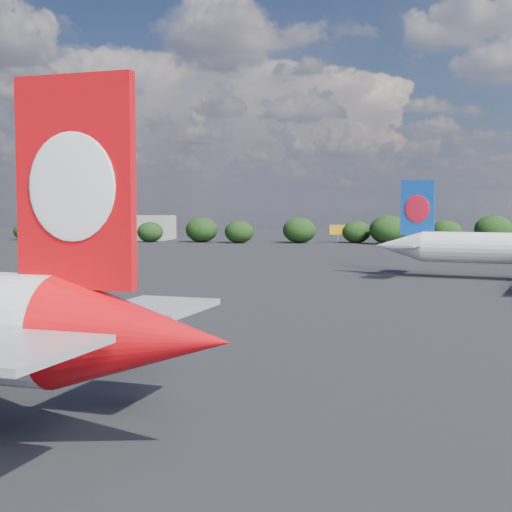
# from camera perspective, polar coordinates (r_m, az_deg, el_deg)

# --- Properties ---
(ground) EXTENTS (500.00, 500.00, 0.00)m
(ground) POSITION_cam_1_polar(r_m,az_deg,el_deg) (99.04, -4.43, -2.56)
(ground) COLOR black
(ground) RESTS_ON ground
(terminal_building) EXTENTS (42.00, 16.00, 8.00)m
(terminal_building) POSITION_cam_1_polar(r_m,az_deg,el_deg) (244.33, -11.66, 2.25)
(terminal_building) COLOR gray
(terminal_building) RESTS_ON ground
(highway_sign) EXTENTS (6.00, 0.30, 4.50)m
(highway_sign) POSITION_cam_1_polar(r_m,az_deg,el_deg) (215.69, -1.52, 1.87)
(highway_sign) COLOR #156D1E
(highway_sign) RESTS_ON ground
(billboard_yellow) EXTENTS (5.00, 0.30, 5.50)m
(billboard_yellow) POSITION_cam_1_polar(r_m,az_deg,el_deg) (217.84, 6.56, 2.06)
(billboard_yellow) COLOR gold
(billboard_yellow) RESTS_ON ground
(horizon_treeline) EXTENTS (200.18, 17.27, 9.28)m
(horizon_treeline) POSITION_cam_1_polar(r_m,az_deg,el_deg) (215.76, 4.66, 2.04)
(horizon_treeline) COLOR black
(horizon_treeline) RESTS_ON ground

